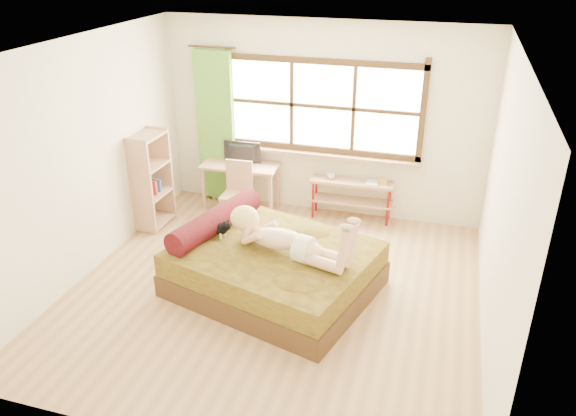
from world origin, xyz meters
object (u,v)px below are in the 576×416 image
(bed, at_px, (271,266))
(pipe_shelf, at_px, (352,191))
(kitten, at_px, (217,226))
(desk, at_px, (240,170))
(chair, at_px, (238,188))
(bookshelf, at_px, (152,180))
(woman, at_px, (286,227))

(bed, distance_m, pipe_shelf, 2.09)
(bed, height_order, kitten, bed)
(kitten, height_order, desk, kitten)
(bed, height_order, desk, bed)
(bed, xyz_separation_m, chair, (-0.97, 1.51, 0.20))
(kitten, xyz_separation_m, pipe_shelf, (1.23, 1.92, -0.23))
(bed, xyz_separation_m, bookshelf, (-2.02, 1.04, 0.39))
(bed, height_order, bookshelf, bookshelf)
(desk, height_order, chair, chair)
(bed, xyz_separation_m, desk, (-1.07, 1.89, 0.31))
(bed, height_order, pipe_shelf, bed)
(kitten, bearing_deg, chair, 117.77)
(pipe_shelf, bearing_deg, desk, -177.76)
(woman, distance_m, kitten, 0.90)
(bed, bearing_deg, bookshelf, 168.56)
(desk, xyz_separation_m, chair, (0.10, -0.37, -0.12))
(kitten, distance_m, pipe_shelf, 2.29)
(woman, xyz_separation_m, bookshelf, (-2.22, 1.10, -0.16))
(woman, relative_size, kitten, 4.67)
(bed, height_order, woman, woman)
(desk, relative_size, chair, 1.30)
(bed, relative_size, pipe_shelf, 2.13)
(kitten, relative_size, chair, 0.36)
(kitten, bearing_deg, desk, 118.31)
(woman, height_order, chair, woman)
(bed, bearing_deg, chair, 138.51)
(kitten, bearing_deg, bookshelf, 160.59)
(kitten, bearing_deg, woman, 5.98)
(chair, distance_m, bookshelf, 1.17)
(chair, xyz_separation_m, bookshelf, (-1.05, -0.47, 0.20))
(bed, distance_m, woman, 0.59)
(woman, bearing_deg, bed, 177.99)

